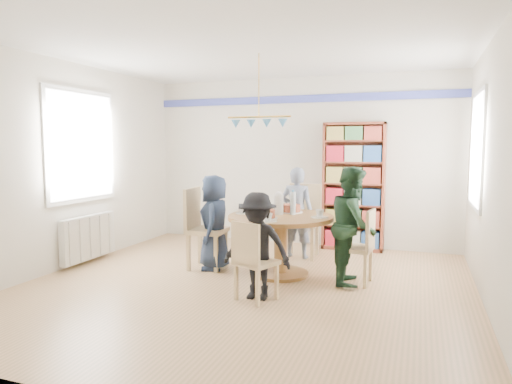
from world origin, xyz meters
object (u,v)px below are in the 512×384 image
at_px(radiator, 89,237).
at_px(chair_right, 361,243).
at_px(chair_far, 303,217).
at_px(chair_near, 252,258).
at_px(bookshelf, 354,188).
at_px(person_left, 214,222).
at_px(chair_left, 201,224).
at_px(dining_table, 280,231).
at_px(person_right, 353,225).
at_px(person_far, 297,213).
at_px(person_near, 257,246).

height_order(radiator, chair_right, chair_right).
bearing_deg(chair_far, chair_near, -90.48).
xyz_separation_m(radiator, bookshelf, (3.31, 2.04, 0.61)).
bearing_deg(chair_right, person_left, 179.56).
xyz_separation_m(chair_left, bookshelf, (1.73, 1.76, 0.38)).
bearing_deg(person_left, chair_left, -105.89).
distance_m(dining_table, bookshelf, 1.90).
xyz_separation_m(chair_far, person_left, (-0.91, -1.09, 0.04)).
distance_m(dining_table, person_right, 0.90).
height_order(radiator, person_right, person_right).
bearing_deg(person_far, person_right, 134.82).
relative_size(radiator, dining_table, 0.77).
relative_size(dining_table, person_left, 1.06).
relative_size(radiator, person_far, 0.77).
relative_size(chair_near, person_near, 0.74).
height_order(chair_right, chair_far, chair_far).
distance_m(radiator, person_left, 1.82).
bearing_deg(dining_table, chair_left, -178.95).
bearing_deg(radiator, person_near, -13.18).
xyz_separation_m(person_left, person_right, (1.78, -0.01, 0.07)).
xyz_separation_m(dining_table, person_right, (0.89, -0.03, 0.13)).
relative_size(chair_right, chair_far, 0.83).
relative_size(chair_right, person_right, 0.64).
relative_size(chair_far, person_far, 0.80).
bearing_deg(person_right, chair_far, 32.43).
distance_m(person_left, person_near, 1.30).
bearing_deg(chair_near, person_far, 91.35).
relative_size(radiator, chair_right, 1.15).
bearing_deg(chair_right, person_far, 136.50).
xyz_separation_m(chair_left, person_near, (1.11, -0.91, -0.02)).
bearing_deg(chair_left, person_left, 1.14).
bearing_deg(dining_table, chair_right, -1.77).
relative_size(chair_near, person_left, 0.68).
distance_m(chair_left, bookshelf, 2.50).
relative_size(person_left, person_near, 1.09).
distance_m(dining_table, person_far, 0.95).
relative_size(radiator, chair_left, 0.95).
distance_m(person_left, person_right, 1.78).
distance_m(chair_left, person_left, 0.19).
bearing_deg(person_right, person_left, 83.87).
distance_m(chair_right, person_far, 1.43).
relative_size(dining_table, person_right, 0.95).
xyz_separation_m(person_left, person_far, (0.85, 0.96, 0.04)).
bearing_deg(bookshelf, person_right, -82.17).
distance_m(radiator, chair_left, 1.63).
bearing_deg(chair_near, chair_far, 89.52).
bearing_deg(chair_far, chair_left, -135.27).
distance_m(dining_table, person_near, 0.93).
distance_m(chair_left, person_near, 1.44).
xyz_separation_m(chair_far, person_far, (-0.06, -0.13, 0.07)).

